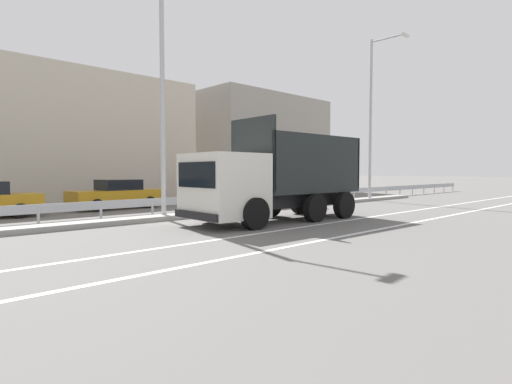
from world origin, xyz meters
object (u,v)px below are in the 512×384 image
at_px(street_lamp_2, 373,113).
at_px(median_road_sign, 302,185).
at_px(street_lamp_1, 165,90).
at_px(parked_car_4, 219,190).
at_px(dump_truck, 260,187).
at_px(parked_car_3, 117,194).

bearing_deg(street_lamp_2, median_road_sign, 176.82).
distance_m(street_lamp_1, parked_car_4, 10.11).
height_order(street_lamp_2, parked_car_4, street_lamp_2).
xyz_separation_m(median_road_sign, parked_car_4, (-1.21, 5.61, -0.44)).
bearing_deg(dump_truck, median_road_sign, -60.47).
bearing_deg(street_lamp_1, parked_car_3, 84.03).
height_order(dump_truck, median_road_sign, dump_truck).
relative_size(median_road_sign, street_lamp_1, 0.24).
bearing_deg(median_road_sign, parked_car_3, 143.60).
relative_size(street_lamp_1, parked_car_4, 1.92).
bearing_deg(dump_truck, parked_car_3, 10.48).
bearing_deg(street_lamp_2, street_lamp_1, 179.20).
xyz_separation_m(dump_truck, street_lamp_1, (-1.99, 3.17, 3.70)).
bearing_deg(parked_car_4, street_lamp_2, 55.58).
distance_m(dump_truck, street_lamp_1, 5.26).
relative_size(street_lamp_2, parked_car_3, 2.26).
bearing_deg(parked_car_4, median_road_sign, 15.52).
distance_m(median_road_sign, street_lamp_1, 9.17).
bearing_deg(parked_car_4, dump_truck, -26.49).
relative_size(median_road_sign, street_lamp_2, 0.21).
bearing_deg(parked_car_3, street_lamp_1, 172.13).
xyz_separation_m(dump_truck, street_lamp_2, (12.83, 2.97, 4.30)).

